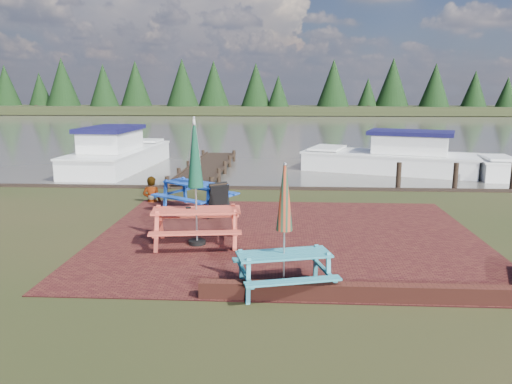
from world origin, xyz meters
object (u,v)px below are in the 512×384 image
(jetty, at_px, (207,167))
(person, at_px, (151,177))
(boat_jetty, at_px, (118,155))
(picnic_table_red, at_px, (196,204))
(chalkboard, at_px, (219,200))
(picnic_table_teal, at_px, (284,248))
(picnic_table_blue, at_px, (195,179))
(boat_near, at_px, (393,159))

(jetty, height_order, person, person)
(boat_jetty, bearing_deg, picnic_table_red, -61.09)
(boat_jetty, bearing_deg, chalkboard, -54.72)
(picnic_table_teal, xyz_separation_m, person, (-4.12, 6.75, 0.03))
(person, bearing_deg, boat_jetty, -60.09)
(picnic_table_teal, relative_size, jetty, 0.24)
(picnic_table_blue, relative_size, jetty, 0.29)
(chalkboard, bearing_deg, person, 103.38)
(picnic_table_teal, height_order, boat_jetty, picnic_table_teal)
(chalkboard, bearing_deg, picnic_table_blue, 95.25)
(picnic_table_teal, xyz_separation_m, boat_jetty, (-7.75, 14.46, -0.31))
(boat_jetty, bearing_deg, picnic_table_teal, -58.74)
(picnic_table_teal, distance_m, picnic_table_blue, 6.32)
(jetty, bearing_deg, picnic_table_red, -82.46)
(picnic_table_blue, relative_size, boat_jetty, 0.34)
(picnic_table_teal, relative_size, picnic_table_red, 0.82)
(picnic_table_blue, relative_size, boat_near, 0.33)
(picnic_table_teal, xyz_separation_m, chalkboard, (-1.78, 4.98, -0.30))
(picnic_table_blue, height_order, person, picnic_table_blue)
(picnic_table_blue, bearing_deg, jetty, 129.22)
(picnic_table_red, height_order, picnic_table_blue, picnic_table_red)
(picnic_table_red, bearing_deg, person, 109.34)
(picnic_table_red, xyz_separation_m, person, (-2.16, 4.25, -0.14))
(boat_near, relative_size, person, 4.98)
(jetty, bearing_deg, person, -95.99)
(picnic_table_teal, relative_size, picnic_table_blue, 0.83)
(picnic_table_blue, distance_m, chalkboard, 1.20)
(picnic_table_red, height_order, chalkboard, picnic_table_red)
(chalkboard, bearing_deg, jetty, 61.30)
(boat_near, bearing_deg, jetty, 115.18)
(picnic_table_teal, relative_size, chalkboard, 2.39)
(picnic_table_blue, xyz_separation_m, boat_jetty, (-5.19, 8.69, -0.47))
(chalkboard, height_order, person, person)
(chalkboard, xyz_separation_m, person, (-2.34, 1.77, 0.33))
(picnic_table_teal, bearing_deg, chalkboard, 94.75)
(picnic_table_blue, height_order, boat_jetty, picnic_table_blue)
(picnic_table_red, xyz_separation_m, jetty, (-1.45, 10.98, -0.83))
(chalkboard, bearing_deg, picnic_table_red, -133.75)
(chalkboard, xyz_separation_m, boat_jetty, (-5.97, 9.48, -0.02))
(picnic_table_teal, bearing_deg, boat_near, 56.46)
(chalkboard, relative_size, person, 0.58)
(chalkboard, xyz_separation_m, jetty, (-1.63, 8.49, -0.37))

